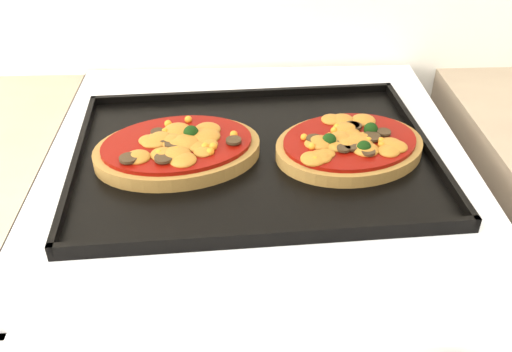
{
  "coord_description": "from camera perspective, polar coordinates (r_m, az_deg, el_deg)",
  "views": [
    {
      "loc": [
        -0.07,
        1.03,
        1.34
      ],
      "look_at": [
        -0.05,
        1.64,
        0.92
      ],
      "focal_mm": 40.0,
      "sensor_mm": 36.0,
      "label": 1
    }
  ],
  "objects": [
    {
      "name": "baking_tray",
      "position": [
        0.77,
        -0.16,
        2.23
      ],
      "size": [
        0.5,
        0.38,
        0.02
      ],
      "primitive_type": "cube",
      "rotation": [
        0.0,
        0.0,
        0.06
      ],
      "color": "black",
      "rests_on": "stove"
    },
    {
      "name": "pizza_left",
      "position": [
        0.77,
        -7.86,
        2.85
      ],
      "size": [
        0.25,
        0.2,
        0.03
      ],
      "primitive_type": null,
      "rotation": [
        0.0,
        0.0,
        0.2
      ],
      "color": "olive",
      "rests_on": "baking_tray"
    },
    {
      "name": "pizza_right",
      "position": [
        0.78,
        9.33,
        3.14
      ],
      "size": [
        0.24,
        0.21,
        0.03
      ],
      "primitive_type": null,
      "rotation": [
        0.0,
        0.0,
        0.26
      ],
      "color": "olive",
      "rests_on": "baking_tray"
    }
  ]
}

